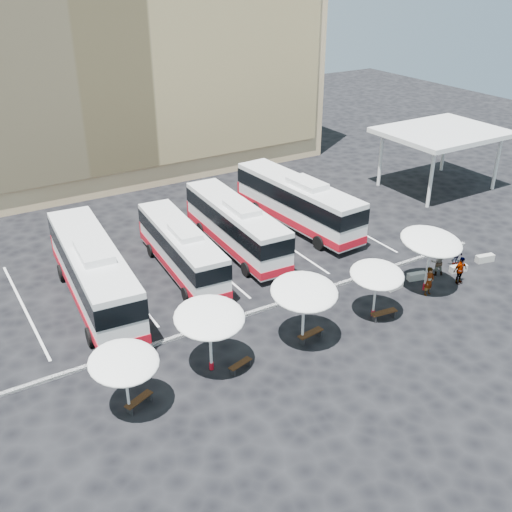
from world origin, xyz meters
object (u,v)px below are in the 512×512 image
wood_bench_0 (139,401)px  passenger_2 (460,270)px  sunshade_1 (209,317)px  conc_bench_0 (395,286)px  bus_3 (298,201)px  sunshade_2 (304,292)px  passenger_3 (456,253)px  bus_2 (236,224)px  conc_bench_2 (458,269)px  passenger_1 (438,262)px  bus_1 (181,248)px  conc_bench_1 (417,276)px  wood_bench_3 (384,313)px  passenger_0 (429,281)px  sunshade_3 (377,275)px  bus_0 (93,271)px  conc_bench_3 (485,258)px  wood_bench_2 (311,334)px  sunshade_0 (124,362)px  wood_bench_1 (240,365)px  sunshade_4 (431,242)px

wood_bench_0 → passenger_2: bearing=1.1°
sunshade_1 → conc_bench_0: 13.89m
bus_3 → sunshade_2: (-8.58, -12.85, 1.12)m
wood_bench_0 → passenger_3: bearing=5.8°
conc_bench_0 → bus_2: bearing=119.4°
conc_bench_2 → passenger_1: (-1.52, 0.46, 0.70)m
bus_1 → conc_bench_1: bearing=-31.1°
wood_bench_0 → passenger_1: passenger_1 is taller
wood_bench_0 → wood_bench_3: (14.71, -0.27, 0.03)m
conc_bench_2 → passenger_0: passenger_0 is taller
bus_1 → passenger_2: (14.31, -10.50, -0.83)m
sunshade_3 → conc_bench_2: 8.83m
bus_0 → conc_bench_3: 25.68m
sunshade_2 → bus_1: bearing=101.2°
sunshade_1 → wood_bench_2: 6.39m
bus_1 → wood_bench_2: bus_1 is taller
wood_bench_0 → wood_bench_3: wood_bench_3 is taller
bus_2 → passenger_3: (11.46, -9.67, -1.07)m
wood_bench_2 → conc_bench_0: bearing=12.7°
conc_bench_0 → passenger_2: size_ratio=0.61×
sunshade_0 → sunshade_1: 4.73m
sunshade_3 → wood_bench_3: sunshade_3 is taller
wood_bench_3 → conc_bench_2: 8.29m
sunshade_2 → wood_bench_1: (-4.05, -0.34, -2.82)m
sunshade_2 → passenger_3: bearing=8.4°
sunshade_2 → passenger_0: 9.75m
bus_3 → conc_bench_1: 11.27m
sunshade_0 → passenger_3: 24.15m
sunshade_2 → conc_bench_0: 8.93m
bus_0 → sunshade_3: size_ratio=3.25×
passenger_1 → passenger_2: size_ratio=1.00×
wood_bench_0 → passenger_0: size_ratio=0.82×
sunshade_3 → conc_bench_3: (11.03, 1.24, -2.46)m
sunshade_3 → wood_bench_0: size_ratio=2.65×
sunshade_0 → sunshade_1: size_ratio=0.87×
wood_bench_1 → wood_bench_3: 9.35m
conc_bench_0 → sunshade_3: bearing=-153.0°
sunshade_2 → wood_bench_0: size_ratio=2.90×
bus_2 → sunshade_4: (7.19, -11.11, 1.43)m
conc_bench_0 → passenger_1: bearing=-0.2°
sunshade_2 → passenger_2: sunshade_2 is taller
bus_1 → passenger_1: bearing=-28.4°
bus_2 → wood_bench_0: size_ratio=7.71×
passenger_3 → conc_bench_3: bearing=172.4°
passenger_1 → passenger_0: bearing=56.9°
sunshade_2 → wood_bench_3: size_ratio=2.69×
sunshade_1 → passenger_3: (19.30, 1.63, -2.28)m
wood_bench_0 → wood_bench_3: 14.71m
wood_bench_0 → conc_bench_1: (19.69, 2.14, -0.12)m
sunshade_3 → sunshade_4: bearing=7.4°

